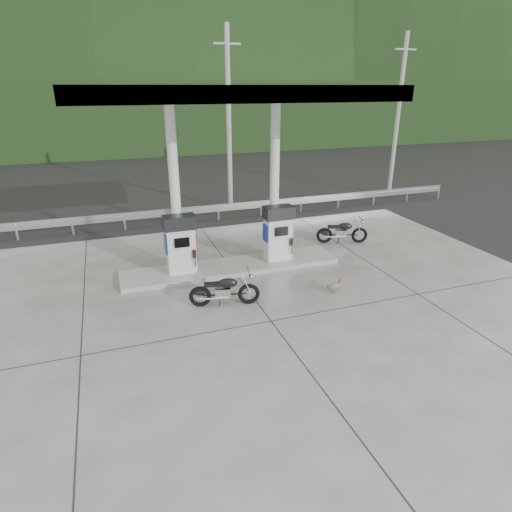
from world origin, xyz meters
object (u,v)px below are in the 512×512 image
object	(u,v)px
gas_pump_right	(278,233)
motorcycle_right	(342,232)
motorcycle_left	(225,291)
duck	(335,287)
gas_pump_left	(181,244)

from	to	relation	value
gas_pump_right	motorcycle_right	world-z (taller)	gas_pump_right
gas_pump_right	motorcycle_left	world-z (taller)	gas_pump_right
duck	gas_pump_right	bearing A→B (deg)	102.00
gas_pump_left	motorcycle_right	xyz separation A→B (m)	(6.23, 1.04, -0.62)
motorcycle_right	motorcycle_left	bearing A→B (deg)	-130.26
duck	motorcycle_left	bearing A→B (deg)	170.78
motorcycle_right	duck	bearing A→B (deg)	-103.79
gas_pump_left	duck	bearing A→B (deg)	-33.66
gas_pump_right	duck	bearing A→B (deg)	-74.77
motorcycle_left	duck	xyz separation A→B (m)	(3.18, -0.33, -0.23)
duck	motorcycle_right	bearing A→B (deg)	54.28
gas_pump_left	motorcycle_left	world-z (taller)	gas_pump_left
motorcycle_right	duck	xyz separation A→B (m)	(-2.32, -3.64, -0.24)
gas_pump_left	gas_pump_right	xyz separation A→B (m)	(3.20, 0.00, 0.00)
gas_pump_left	gas_pump_right	world-z (taller)	same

